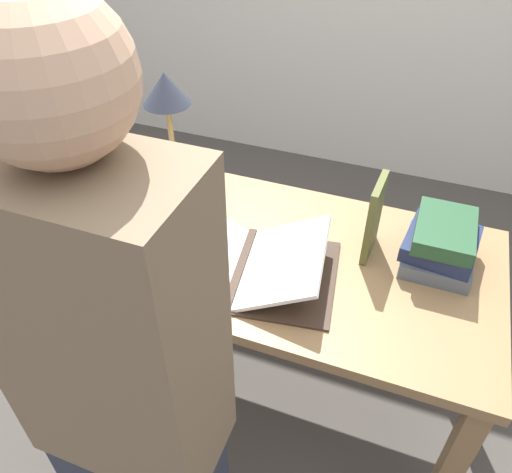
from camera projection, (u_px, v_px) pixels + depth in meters
name	position (u px, v px, depth m)	size (l,w,h in m)	color
ground_plane	(268.00, 384.00, 2.03)	(12.00, 12.00, 0.00)	#47423D
reading_desk	(271.00, 272.00, 1.62)	(1.40, 0.71, 0.73)	#937047
open_book	(240.00, 261.00, 1.47)	(0.61, 0.44, 0.12)	#38281E
book_stack_tall	(441.00, 244.00, 1.47)	(0.22, 0.24, 0.15)	slate
book_standing_upright	(374.00, 218.00, 1.48)	(0.03, 0.15, 0.25)	brown
reading_lamp	(167.00, 103.00, 1.53)	(0.15, 0.15, 0.46)	tan
coffee_mug	(164.00, 263.00, 1.44)	(0.08, 0.11, 0.09)	white
person_reader	(135.00, 424.00, 1.01)	(0.36, 0.23, 1.64)	#2D3342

